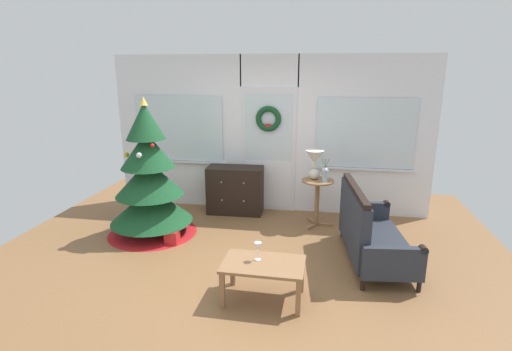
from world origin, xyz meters
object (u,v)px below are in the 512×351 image
at_px(christmas_tree, 149,185).
at_px(settee_sofa, 368,232).
at_px(flower_vase, 325,174).
at_px(wine_glass, 258,247).
at_px(table_lamp, 315,161).
at_px(gift_box, 172,237).
at_px(dresser_cabinet, 235,190).
at_px(coffee_table, 263,268).
at_px(side_table, 317,194).

relative_size(christmas_tree, settee_sofa, 1.23).
bearing_deg(flower_vase, wine_glass, -108.27).
bearing_deg(christmas_tree, flower_vase, 14.57).
relative_size(christmas_tree, table_lamp, 4.48).
distance_m(flower_vase, wine_glass, 2.12).
height_order(christmas_tree, gift_box, christmas_tree).
bearing_deg(christmas_tree, wine_glass, -37.17).
height_order(dresser_cabinet, coffee_table, dresser_cabinet).
bearing_deg(settee_sofa, christmas_tree, 173.51).
bearing_deg(wine_glass, table_lamp, 76.60).
bearing_deg(dresser_cabinet, christmas_tree, -134.32).
height_order(side_table, coffee_table, side_table).
bearing_deg(dresser_cabinet, side_table, -14.04).
height_order(dresser_cabinet, wine_glass, dresser_cabinet).
height_order(settee_sofa, coffee_table, settee_sofa).
bearing_deg(table_lamp, dresser_cabinet, 167.02).
height_order(christmas_tree, dresser_cabinet, christmas_tree).
height_order(flower_vase, gift_box, flower_vase).
bearing_deg(wine_glass, coffee_table, -40.13).
xyz_separation_m(christmas_tree, wine_glass, (1.79, -1.36, -0.18)).
distance_m(dresser_cabinet, coffee_table, 2.59).
xyz_separation_m(christmas_tree, dresser_cabinet, (1.01, 1.03, -0.35)).
bearing_deg(table_lamp, gift_box, -151.24).
bearing_deg(table_lamp, side_table, -33.69).
xyz_separation_m(settee_sofa, wine_glass, (-1.21, -1.02, 0.18)).
distance_m(christmas_tree, wine_glass, 2.26).
distance_m(christmas_tree, settee_sofa, 3.05).
bearing_deg(table_lamp, flower_vase, -32.01).
distance_m(dresser_cabinet, settee_sofa, 2.43).
distance_m(christmas_tree, side_table, 2.46).
bearing_deg(wine_glass, christmas_tree, 142.83).
distance_m(table_lamp, gift_box, 2.33).
bearing_deg(christmas_tree, coffee_table, -37.28).
xyz_separation_m(settee_sofa, table_lamp, (-0.71, 1.08, 0.63)).
height_order(christmas_tree, settee_sofa, christmas_tree).
xyz_separation_m(coffee_table, wine_glass, (-0.07, 0.06, 0.20)).
distance_m(christmas_tree, table_lamp, 2.42).
height_order(christmas_tree, wine_glass, christmas_tree).
height_order(christmas_tree, coffee_table, christmas_tree).
distance_m(dresser_cabinet, wine_glass, 2.52).
bearing_deg(flower_vase, settee_sofa, -60.53).
relative_size(side_table, flower_vase, 2.06).
distance_m(coffee_table, gift_box, 1.85).
relative_size(dresser_cabinet, table_lamp, 2.07).
distance_m(settee_sofa, flower_vase, 1.22).
bearing_deg(side_table, wine_glass, -105.22).
xyz_separation_m(dresser_cabinet, wine_glass, (0.78, -2.39, 0.17)).
xyz_separation_m(side_table, gift_box, (-1.94, -0.99, -0.42)).
distance_m(settee_sofa, coffee_table, 1.57).
distance_m(side_table, coffee_table, 2.18).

